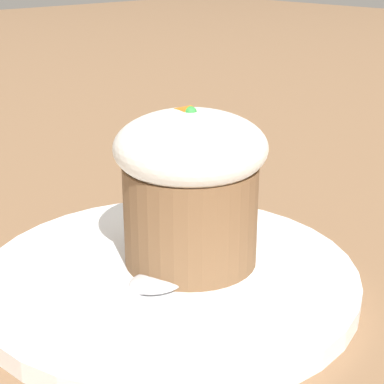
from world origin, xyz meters
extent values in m
plane|color=#846042|center=(0.00, 0.00, 0.00)|extent=(4.00, 4.00, 0.00)
cylinder|color=white|center=(0.00, 0.00, 0.01)|extent=(0.26, 0.26, 0.01)
cylinder|color=brown|center=(0.00, -0.02, 0.05)|extent=(0.09, 0.09, 0.07)
ellipsoid|color=white|center=(0.00, -0.02, 0.10)|extent=(0.10, 0.10, 0.05)
cone|color=orange|center=(0.01, -0.02, 0.12)|extent=(0.02, 0.01, 0.01)
sphere|color=green|center=(0.00, -0.02, 0.12)|extent=(0.01, 0.01, 0.01)
cube|color=silver|center=(0.00, 0.07, 0.02)|extent=(0.03, 0.08, 0.00)
ellipsoid|color=silver|center=(-0.01, 0.02, 0.02)|extent=(0.04, 0.04, 0.01)
camera|label=1|loc=(-0.30, 0.25, 0.22)|focal=60.00mm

